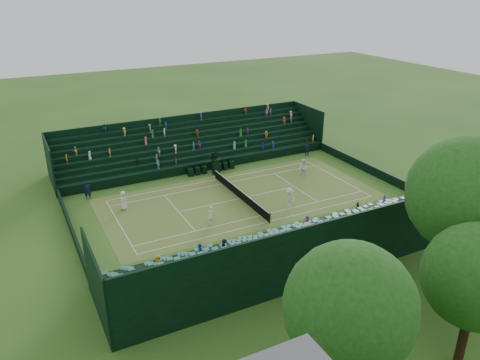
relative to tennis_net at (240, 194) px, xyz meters
The scene contains 17 objects.
ground 0.53m from the tennis_net, ahead, with size 160.00×160.00×0.00m, color #2E571B.
court_surface 0.52m from the tennis_net, ahead, with size 12.97×26.77×0.01m, color #487F2A.
perimeter_wall_north 15.89m from the tennis_net, 90.00° to the left, with size 17.17×0.20×1.00m, color black.
perimeter_wall_south 15.89m from the tennis_net, 90.00° to the right, with size 17.17×0.20×1.00m, color black.
perimeter_wall_east 8.49m from the tennis_net, ahead, with size 0.20×31.77×1.00m, color black.
perimeter_wall_west 8.49m from the tennis_net, behind, with size 0.20×31.77×1.00m, color black.
north_grandstand 12.70m from the tennis_net, ahead, with size 6.60×32.00×4.90m.
south_grandstand 12.70m from the tennis_net, behind, with size 6.60×32.00×4.90m.
tennis_net is the anchor object (origin of this frame).
umpire_chair 7.00m from the tennis_net, behind, with size 0.86×0.86×2.72m.
courtside_chairs 7.79m from the tennis_net, behind, with size 0.56×5.53×1.23m.
player_near_west 11.12m from the tennis_net, 104.92° to the right, with size 0.91×0.59×1.85m, color silver.
player_near_east 5.88m from the tennis_net, 52.63° to the right, with size 0.64×0.42×1.76m, color white.
player_far_west 9.15m from the tennis_net, 103.56° to the left, with size 0.93×0.73×1.92m, color white.
player_far_east 5.03m from the tennis_net, 40.97° to the left, with size 1.24×0.72×1.92m, color silver.
line_judge_north 15.08m from the tennis_net, 119.62° to the left, with size 0.65×0.43×1.78m, color black.
line_judge_south 14.91m from the tennis_net, 116.85° to the right, with size 0.68×0.45×1.87m, color black.
Camera 1 is at (37.12, -19.04, 19.58)m, focal length 35.00 mm.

